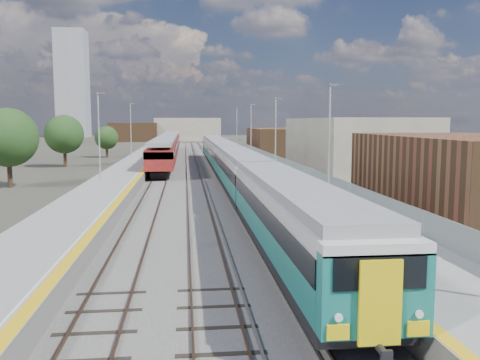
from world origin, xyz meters
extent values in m
plane|color=#47443A|center=(0.00, 50.00, 0.00)|extent=(320.00, 320.00, 0.00)
cube|color=#565451|center=(-2.25, 52.50, 0.03)|extent=(10.50, 155.00, 0.06)
cube|color=#4C3323|center=(0.78, 55.00, 0.11)|extent=(0.07, 160.00, 0.14)
cube|color=#4C3323|center=(2.22, 55.00, 0.11)|extent=(0.07, 160.00, 0.14)
cube|color=#4C3323|center=(-2.72, 55.00, 0.11)|extent=(0.07, 160.00, 0.14)
cube|color=#4C3323|center=(-1.28, 55.00, 0.11)|extent=(0.07, 160.00, 0.14)
cube|color=#4C3323|center=(-6.22, 55.00, 0.11)|extent=(0.07, 160.00, 0.14)
cube|color=#4C3323|center=(-4.78, 55.00, 0.11)|extent=(0.07, 160.00, 0.14)
cube|color=gray|center=(0.45, 55.00, 0.10)|extent=(0.08, 160.00, 0.10)
cube|color=gray|center=(-0.95, 55.00, 0.10)|extent=(0.08, 160.00, 0.10)
cube|color=slate|center=(5.25, 52.50, 0.50)|extent=(4.70, 155.00, 1.00)
cube|color=gray|center=(5.25, 52.50, 1.00)|extent=(4.70, 155.00, 0.03)
cube|color=gold|center=(3.15, 52.50, 1.02)|extent=(0.40, 155.00, 0.01)
cube|color=gray|center=(7.45, 52.50, 1.60)|extent=(0.06, 155.00, 1.20)
cylinder|color=#9EA0A3|center=(6.60, 22.00, 4.77)|extent=(0.12, 0.12, 7.50)
cube|color=#4C4C4F|center=(6.85, 22.00, 8.42)|extent=(0.70, 0.18, 0.14)
cylinder|color=#9EA0A3|center=(6.60, 42.00, 4.77)|extent=(0.12, 0.12, 7.50)
cube|color=#4C4C4F|center=(6.85, 42.00, 8.42)|extent=(0.70, 0.18, 0.14)
cylinder|color=#9EA0A3|center=(6.60, 62.00, 4.77)|extent=(0.12, 0.12, 7.50)
cube|color=#4C4C4F|center=(6.85, 62.00, 8.42)|extent=(0.70, 0.18, 0.14)
cylinder|color=#9EA0A3|center=(6.60, 82.00, 4.77)|extent=(0.12, 0.12, 7.50)
cube|color=#4C4C4F|center=(6.85, 82.00, 8.42)|extent=(0.70, 0.18, 0.14)
cube|color=slate|center=(-9.05, 52.50, 0.50)|extent=(4.30, 155.00, 1.00)
cube|color=gray|center=(-9.05, 52.50, 1.00)|extent=(4.30, 155.00, 0.03)
cube|color=gold|center=(-7.15, 52.50, 1.02)|extent=(0.45, 155.00, 0.01)
cube|color=silver|center=(-7.50, 52.50, 1.03)|extent=(0.08, 155.00, 0.01)
cylinder|color=#9EA0A3|center=(-10.20, 34.00, 4.77)|extent=(0.12, 0.12, 7.50)
cube|color=#4C4C4F|center=(-9.95, 34.00, 8.42)|extent=(0.70, 0.18, 0.14)
cylinder|color=#9EA0A3|center=(-10.20, 60.00, 4.77)|extent=(0.12, 0.12, 7.50)
cube|color=#4C4C4F|center=(-9.95, 60.00, 8.42)|extent=(0.70, 0.18, 0.14)
cube|color=brown|center=(14.00, 18.00, 2.60)|extent=(9.00, 16.00, 5.20)
cube|color=gray|center=(16.00, 45.00, 3.20)|extent=(11.00, 22.00, 6.40)
cube|color=brown|center=(13.00, 78.00, 2.40)|extent=(8.00, 18.00, 4.80)
cube|color=gray|center=(-2.00, 150.00, 3.50)|extent=(20.00, 14.00, 7.00)
cube|color=brown|center=(-18.00, 145.00, 2.80)|extent=(14.00, 12.00, 5.60)
cube|color=gray|center=(-45.00, 190.00, 20.00)|extent=(11.00, 11.00, 40.00)
cube|color=black|center=(1.50, 9.94, 0.84)|extent=(2.60, 18.66, 0.44)
cube|color=#125F59|center=(1.50, 9.94, 1.61)|extent=(2.70, 18.66, 1.09)
cube|color=black|center=(1.50, 9.94, 2.47)|extent=(2.76, 18.66, 0.75)
cube|color=silver|center=(1.50, 9.94, 3.06)|extent=(2.70, 18.66, 0.46)
cube|color=gray|center=(1.50, 9.94, 3.46)|extent=(2.39, 18.66, 0.38)
cube|color=black|center=(1.50, 29.09, 0.84)|extent=(2.60, 18.66, 0.44)
cube|color=#125F59|center=(1.50, 29.09, 1.61)|extent=(2.70, 18.66, 1.09)
cube|color=black|center=(1.50, 29.09, 2.47)|extent=(2.76, 18.66, 0.75)
cube|color=silver|center=(1.50, 29.09, 3.06)|extent=(2.70, 18.66, 0.46)
cube|color=gray|center=(1.50, 29.09, 3.46)|extent=(2.39, 18.66, 0.38)
cube|color=black|center=(1.50, 48.25, 0.84)|extent=(2.60, 18.66, 0.44)
cube|color=#125F59|center=(1.50, 48.25, 1.61)|extent=(2.70, 18.66, 1.09)
cube|color=black|center=(1.50, 48.25, 2.47)|extent=(2.76, 18.66, 0.75)
cube|color=silver|center=(1.50, 48.25, 3.06)|extent=(2.70, 18.66, 0.46)
cube|color=gray|center=(1.50, 48.25, 3.46)|extent=(2.39, 18.66, 0.38)
cube|color=black|center=(1.50, 67.41, 0.84)|extent=(2.60, 18.66, 0.44)
cube|color=#125F59|center=(1.50, 67.41, 1.61)|extent=(2.70, 18.66, 1.09)
cube|color=black|center=(1.50, 67.41, 2.47)|extent=(2.76, 18.66, 0.75)
cube|color=silver|center=(1.50, 67.41, 3.06)|extent=(2.70, 18.66, 0.46)
cube|color=gray|center=(1.50, 67.41, 3.46)|extent=(2.39, 18.66, 0.38)
cube|color=#125F59|center=(1.50, 0.37, 2.06)|extent=(2.68, 0.57, 2.01)
cube|color=black|center=(1.50, 0.07, 2.63)|extent=(2.20, 0.06, 0.77)
cube|color=yellow|center=(1.50, 0.01, 1.96)|extent=(1.00, 0.10, 2.01)
cube|color=black|center=(-5.50, 49.75, 0.49)|extent=(1.98, 16.80, 0.69)
cube|color=maroon|center=(-5.50, 49.75, 2.13)|extent=(2.91, 19.76, 2.08)
cube|color=black|center=(-5.50, 49.75, 2.65)|extent=(2.97, 19.76, 0.73)
cube|color=gray|center=(-5.50, 49.75, 3.69)|extent=(2.60, 19.76, 0.42)
cube|color=black|center=(-5.50, 70.01, 0.49)|extent=(1.98, 16.80, 0.69)
cube|color=maroon|center=(-5.50, 70.01, 2.13)|extent=(2.91, 19.76, 2.08)
cube|color=black|center=(-5.50, 70.01, 2.65)|extent=(2.97, 19.76, 0.73)
cube|color=gray|center=(-5.50, 70.01, 3.69)|extent=(2.60, 19.76, 0.42)
cube|color=black|center=(-5.50, 90.27, 0.49)|extent=(1.98, 16.80, 0.69)
cube|color=maroon|center=(-5.50, 90.27, 2.13)|extent=(2.91, 19.76, 2.08)
cube|color=black|center=(-5.50, 90.27, 2.65)|extent=(2.97, 19.76, 0.73)
cube|color=gray|center=(-5.50, 90.27, 3.69)|extent=(2.60, 19.76, 0.42)
cylinder|color=#382619|center=(-18.87, 37.52, 1.27)|extent=(0.44, 0.44, 2.55)
sphere|color=#1C3D17|center=(-18.87, 37.52, 4.60)|extent=(5.38, 5.38, 5.38)
cylinder|color=#382619|center=(-18.71, 58.50, 1.20)|extent=(0.44, 0.44, 2.40)
sphere|color=#1C3D17|center=(-18.71, 58.50, 4.34)|extent=(5.08, 5.08, 5.08)
cylinder|color=#382619|center=(-15.89, 76.07, 0.92)|extent=(0.44, 0.44, 1.84)
sphere|color=#1C3D17|center=(-15.89, 76.07, 3.32)|extent=(3.88, 3.88, 3.88)
cylinder|color=#382619|center=(24.13, 58.35, 1.10)|extent=(0.44, 0.44, 2.20)
sphere|color=#1C3D17|center=(24.13, 58.35, 3.97)|extent=(4.65, 4.65, 4.65)
camera|label=1|loc=(-2.87, -10.71, 6.07)|focal=38.00mm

